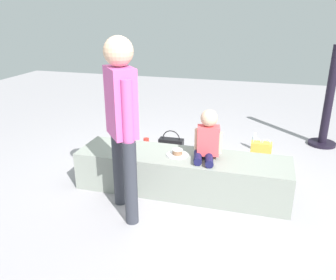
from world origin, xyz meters
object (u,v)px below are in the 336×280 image
party_cup_red (146,141)px  water_bottle_far_side (254,142)px  water_bottle_near_gift (205,162)px  cake_box_white (215,158)px  child_seated (208,138)px  handbag_black_leather (171,147)px  cake_plate (177,153)px  gift_bag (260,155)px  adult_standing (121,114)px

party_cup_red → water_bottle_far_side: bearing=9.2°
water_bottle_far_side → party_cup_red: bearing=-170.8°
water_bottle_near_gift → cake_box_white: 0.27m
child_seated → party_cup_red: child_seated is taller
water_bottle_far_side → cake_box_white: size_ratio=0.70×
handbag_black_leather → party_cup_red: bearing=144.1°
cake_plate → water_bottle_far_side: size_ratio=0.97×
cake_plate → party_cup_red: 1.39m
gift_bag → child_seated: bearing=-123.5°
handbag_black_leather → gift_bag: bearing=-2.4°
cake_plate → gift_bag: bearing=43.8°
child_seated → water_bottle_near_gift: bearing=101.2°
child_seated → cake_plate: size_ratio=2.16×
cake_plate → water_bottle_near_gift: 0.64m
cake_plate → water_bottle_far_side: (0.70, 1.36, -0.31)m
adult_standing → cake_plate: bearing=56.0°
adult_standing → water_bottle_far_side: size_ratio=6.75×
handbag_black_leather → cake_box_white: bearing=-2.2°
adult_standing → cake_plate: 0.82m
child_seated → party_cup_red: (-1.02, 1.12, -0.56)m
gift_bag → water_bottle_far_side: 0.61m
cake_plate → gift_bag: 1.13m
cake_plate → gift_bag: (0.79, 0.76, -0.25)m
gift_bag → cake_box_white: size_ratio=1.13×
cake_plate → handbag_black_leather: bearing=109.5°
adult_standing → party_cup_red: adult_standing is taller
gift_bag → party_cup_red: gift_bag is taller
child_seated → party_cup_red: size_ratio=5.37×
water_bottle_far_side → cake_box_white: bearing=-127.0°
child_seated → cake_box_white: (-0.02, 0.78, -0.55)m
adult_standing → cake_box_white: bearing=64.6°
child_seated → adult_standing: adult_standing is taller
gift_bag → party_cup_red: size_ratio=4.14×
child_seated → adult_standing: 0.89m
cake_plate → water_bottle_near_gift: bearing=70.6°
child_seated → gift_bag: bearing=56.5°
gift_bag → party_cup_red: 1.57m
water_bottle_near_gift → water_bottle_far_side: water_bottle_near_gift is taller
adult_standing → water_bottle_far_side: bearing=60.7°
water_bottle_near_gift → cake_plate: bearing=-109.4°
child_seated → water_bottle_far_side: (0.41, 1.36, -0.50)m
gift_bag → party_cup_red: (-1.52, 0.37, -0.12)m
party_cup_red → cake_box_white: cake_box_white is taller
gift_bag → water_bottle_far_side: bearing=98.7°
party_cup_red → water_bottle_near_gift: bearing=-33.0°
party_cup_red → adult_standing: bearing=-77.0°
gift_bag → water_bottle_near_gift: 0.65m
adult_standing → cake_plate: size_ratio=6.94×
gift_bag → cake_box_white: bearing=177.3°
gift_bag → water_bottle_far_side: (-0.09, 0.60, -0.06)m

